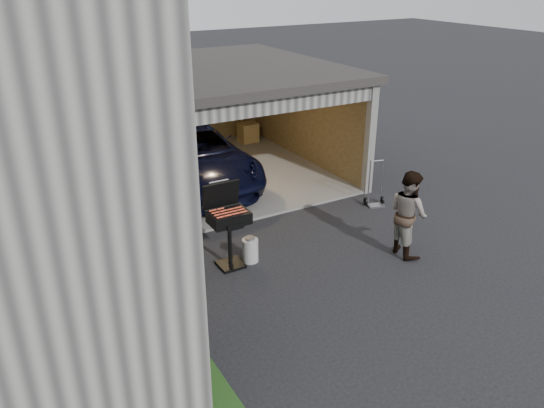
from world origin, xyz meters
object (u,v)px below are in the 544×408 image
Objects in this scene: man at (408,213)px; propane_tank at (250,250)px; bbq_grill at (228,220)px; hand_truck at (375,197)px; woman at (145,236)px; plywood_panel at (175,325)px; minivan at (191,157)px.

propane_tank is at bearing 73.15° from man.
hand_truck is at bearing 10.74° from bbq_grill.
hand_truck is (4.17, 0.79, -0.74)m from bbq_grill.
hand_truck reaches higher than propane_tank.
plywood_panel is (-0.24, -2.03, -0.46)m from woman.
minivan is 11.30× the size of propane_tank.
hand_truck is (5.91, 2.66, -0.26)m from plywood_panel.
minivan is 6.64m from plywood_panel.
bbq_grill is at bearing -153.31° from hand_truck.
man reaches higher than propane_tank.
woman is at bearing 173.34° from propane_tank.
plywood_panel is at bearing -139.93° from propane_tank.
man is 2.37m from hand_truck.
plywood_panel is (-2.15, -1.81, 0.25)m from propane_tank.
woman is at bearing 173.90° from bbq_grill.
hand_truck is (5.67, 0.63, -0.72)m from woman.
minivan is at bearing 29.07° from man.
plywood_panel is 6.49m from hand_truck.
bbq_grill reaches higher than hand_truck.
propane_tank is at bearing -151.26° from hand_truck.
man is at bearing 6.91° from plywood_panel.
bbq_grill is at bearing 47.07° from plywood_panel.
bbq_grill is (-3.20, 1.27, 0.10)m from man.
propane_tank is at bearing -93.90° from minivan.
woman is 1.51m from bbq_grill.
plywood_panel reaches higher than propane_tank.
woman is 2.10m from plywood_panel.
plywood_panel is at bearing -132.93° from bbq_grill.
bbq_grill reaches higher than minivan.
woman is 4.91m from man.
bbq_grill is at bearing 59.04° from woman.
bbq_grill is 2.60m from plywood_panel.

